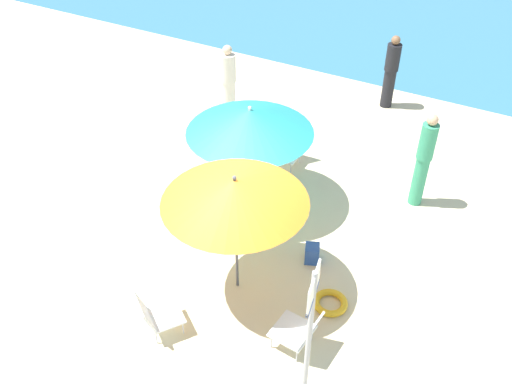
# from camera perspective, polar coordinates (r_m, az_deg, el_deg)

# --- Properties ---
(ground_plane) EXTENTS (40.00, 40.00, 0.00)m
(ground_plane) POSITION_cam_1_polar(r_m,az_deg,el_deg) (8.89, -3.34, -6.76)
(ground_plane) COLOR beige
(umbrella_orange) EXTENTS (1.97, 1.97, 2.03)m
(umbrella_orange) POSITION_cam_1_polar(r_m,az_deg,el_deg) (7.29, -2.16, 0.10)
(umbrella_orange) COLOR #4C4C51
(umbrella_orange) RESTS_ON ground_plane
(umbrella_teal) EXTENTS (2.08, 2.08, 1.89)m
(umbrella_teal) POSITION_cam_1_polar(r_m,az_deg,el_deg) (9.02, -0.63, 7.20)
(umbrella_teal) COLOR silver
(umbrella_teal) RESTS_ON ground_plane
(beach_chair_a) EXTENTS (0.61, 0.56, 0.62)m
(beach_chair_a) POSITION_cam_1_polar(r_m,az_deg,el_deg) (7.55, 4.41, -13.84)
(beach_chair_a) COLOR white
(beach_chair_a) RESTS_ON ground_plane
(beach_chair_b) EXTENTS (0.55, 0.61, 0.68)m
(beach_chair_b) POSITION_cam_1_polar(r_m,az_deg,el_deg) (10.70, 3.24, 4.58)
(beach_chair_b) COLOR white
(beach_chair_b) RESTS_ON ground_plane
(beach_chair_c) EXTENTS (0.73, 0.75, 0.66)m
(beach_chair_c) POSITION_cam_1_polar(r_m,az_deg,el_deg) (7.82, -10.14, -12.03)
(beach_chair_c) COLOR white
(beach_chair_c) RESTS_ON ground_plane
(person_a) EXTENTS (0.30, 0.30, 1.63)m
(person_a) POSITION_cam_1_polar(r_m,az_deg,el_deg) (12.66, 13.46, 11.73)
(person_a) COLOR black
(person_a) RESTS_ON ground_plane
(person_b) EXTENTS (0.32, 0.32, 1.67)m
(person_b) POSITION_cam_1_polar(r_m,az_deg,el_deg) (11.83, -2.81, 10.90)
(person_b) COLOR silver
(person_b) RESTS_ON ground_plane
(person_c) EXTENTS (0.27, 0.27, 1.77)m
(person_c) POSITION_cam_1_polar(r_m,az_deg,el_deg) (9.77, 16.57, 3.14)
(person_c) COLOR #389970
(person_c) RESTS_ON ground_plane
(warning_sign) EXTENTS (0.12, 0.48, 2.38)m
(warning_sign) POSITION_cam_1_polar(r_m,az_deg,el_deg) (6.08, 5.46, -13.57)
(warning_sign) COLOR #ADADB2
(warning_sign) RESTS_ON ground_plane
(swim_ring) EXTENTS (0.50, 0.50, 0.10)m
(swim_ring) POSITION_cam_1_polar(r_m,az_deg,el_deg) (8.28, 7.51, -11.04)
(swim_ring) COLOR yellow
(swim_ring) RESTS_ON ground_plane
(beach_bag) EXTENTS (0.29, 0.30, 0.29)m
(beach_bag) POSITION_cam_1_polar(r_m,az_deg,el_deg) (8.80, 5.68, -6.20)
(beach_bag) COLOR #2D519E
(beach_bag) RESTS_ON ground_plane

